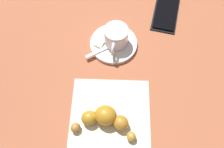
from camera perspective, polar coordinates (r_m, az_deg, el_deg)
ground_plane at (r=0.64m, az=0.01°, el=0.68°), size 1.80×1.80×0.00m
saucer at (r=0.68m, az=0.37°, el=7.14°), size 0.13×0.13×0.01m
espresso_cup at (r=0.65m, az=0.93°, el=8.78°), size 0.09×0.06×0.05m
teaspoon at (r=0.67m, az=0.22°, el=6.94°), size 0.10×0.10×0.01m
sugar_packet at (r=0.68m, az=-2.22°, el=8.39°), size 0.07×0.03×0.01m
napkin at (r=0.59m, az=-0.43°, el=-9.81°), size 0.23×0.23×0.00m
croissant at (r=0.57m, az=-1.63°, el=-10.50°), size 0.08×0.16×0.05m
cell_phone at (r=0.76m, az=12.51°, el=13.78°), size 0.14×0.07×0.01m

